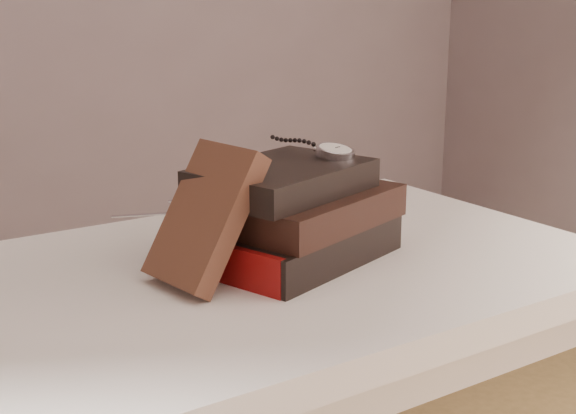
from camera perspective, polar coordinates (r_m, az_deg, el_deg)
table at (r=1.09m, az=-3.19°, el=-8.93°), size 1.00×0.60×0.75m
book_stack at (r=1.07m, az=0.50°, el=-0.57°), size 0.31×0.26×0.13m
journal at (r=0.98m, az=-6.02°, el=-0.70°), size 0.14×0.13×0.17m
pocket_watch at (r=1.10m, az=3.21°, el=4.10°), size 0.07×0.16×0.02m
eyeglasses at (r=1.06m, az=-6.54°, el=-0.14°), size 0.14×0.16×0.05m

